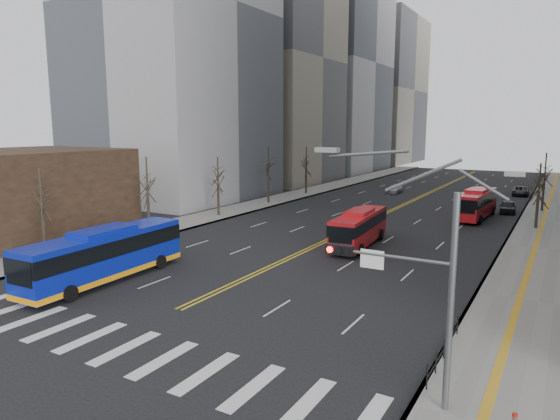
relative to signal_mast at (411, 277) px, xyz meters
name	(u,v)px	position (x,y,z in m)	size (l,w,h in m)	color
ground	(108,342)	(-13.77, -2.00, -4.86)	(220.00, 220.00, 0.00)	black
sidewalk_right	(554,222)	(3.73, 43.00, -4.78)	(7.00, 130.00, 0.15)	gray
sidewalk_left	(280,199)	(-30.27, 43.00, -4.78)	(5.00, 130.00, 0.15)	gray
crosswalk	(108,342)	(-13.77, -2.00, -4.85)	(26.70, 4.00, 0.01)	silver
centerline	(416,199)	(-13.77, 53.00, -4.85)	(0.55, 100.00, 0.01)	gold
office_towers	(447,38)	(-13.64, 66.51, 19.07)	(83.00, 134.00, 58.00)	#9C9C9F
storefront	(13,194)	(-39.77, 9.97, -0.85)	(14.00, 18.00, 8.00)	black
signal_mast	(411,277)	(0.00, 0.00, 0.00)	(5.37, 0.37, 9.39)	slate
pedestrian_railing	(444,344)	(0.53, 4.00, -4.03)	(0.06, 6.06, 1.02)	black
street_trees	(305,174)	(-20.94, 32.55, 0.02)	(35.20, 47.20, 7.60)	#2B231A
blue_bus	(105,253)	(-21.55, 4.67, -2.98)	(3.20, 12.38, 3.57)	#0B1DA7
red_bus_near	(359,226)	(-10.53, 22.36, -3.10)	(3.06, 9.96, 3.15)	red
red_bus_far	(476,202)	(-3.97, 41.27, -3.00)	(3.12, 10.58, 3.33)	red
car_white	(93,273)	(-22.02, 4.00, -4.24)	(1.31, 3.76, 1.24)	silver
car_dark_mid	(508,207)	(-1.27, 47.09, -4.12)	(1.74, 4.33, 1.47)	black
car_silver	(394,189)	(-18.30, 57.42, -4.23)	(1.75, 4.31, 1.25)	#A4A4A9
car_dark_far	(521,191)	(-1.27, 64.50, -4.19)	(2.21, 4.80, 1.33)	black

